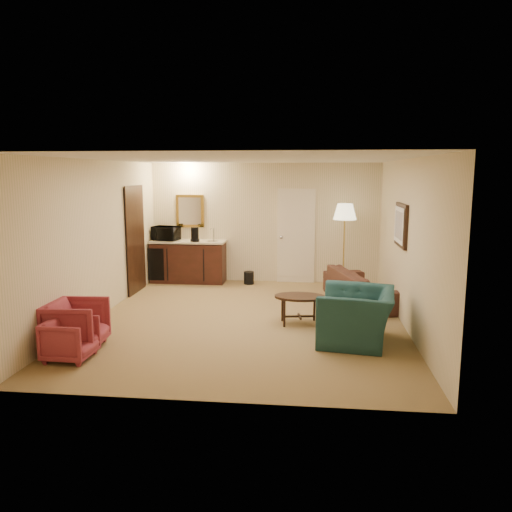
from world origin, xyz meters
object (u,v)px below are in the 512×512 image
Objects in this scene: wetbar_cabinet at (188,261)px; floor_lamp at (344,247)px; teal_armchair at (357,307)px; microwave at (166,232)px; rose_chair_near at (70,337)px; coffee_table at (300,310)px; sofa at (361,282)px; rose_chair_far at (76,322)px; waste_bin at (249,278)px; coffee_maker at (195,234)px.

floor_lamp reaches higher than wetbar_cabinet.
microwave is at bearing -124.83° from teal_armchair.
microwave reaches higher than rose_chair_near.
floor_lamp reaches higher than rose_chair_near.
wetbar_cabinet is at bearing 131.39° from coffee_table.
sofa is 4.40m from microwave.
microwave reaches higher than rose_chair_far.
microwave is at bearing -3.75° from rose_chair_far.
rose_chair_near is at bearing -130.41° from floor_lamp.
floor_lamp is at bearing -39.19° from rose_chair_near.
teal_armchair is 3.89m from rose_chair_near.
floor_lamp is (0.02, 3.30, 0.38)m from teal_armchair.
microwave is at bearing 2.48° from rose_chair_near.
wetbar_cabinet is 3.87m from sofa.
rose_chair_near is 4.97m from waste_bin.
teal_armchair is (-0.27, -2.20, 0.11)m from sofa.
sofa is 5.18m from rose_chair_near.
floor_lamp reaches higher than sofa.
floor_lamp is (0.84, 2.53, 0.66)m from coffee_table.
coffee_table is (3.01, 1.47, -0.14)m from rose_chair_far.
coffee_maker is at bearing -33.07° from wetbar_cabinet.
teal_armchair is at bearing -52.17° from coffee_maker.
floor_lamp reaches higher than rose_chair_far.
rose_chair_far is (-0.50, -4.32, -0.09)m from wetbar_cabinet.
waste_bin is (-2.25, 1.35, -0.27)m from sofa.
floor_lamp reaches higher than coffee_maker.
waste_bin is 1.50m from coffee_maker.
rose_chair_far is 4.31m from coffee_maker.
coffee_table is 2.96× the size of waste_bin.
coffee_table reaches higher than waste_bin.
teal_armchair is (3.33, -3.62, 0.05)m from wetbar_cabinet.
waste_bin is at bearing -1.67° from coffee_maker.
coffee_table is at bearing -55.99° from rose_chair_near.
wetbar_cabinet reaches higher than sofa.
sofa is at bearing 52.65° from coffee_table.
coffee_maker is (0.68, -0.15, -0.03)m from microwave.
floor_lamp reaches higher than waste_bin.
rose_chair_near is 3.46m from coffee_table.
wetbar_cabinet is at bearing 174.54° from floor_lamp.
teal_armchair reaches higher than wetbar_cabinet.
wetbar_cabinet is at bearing -3.57° from rose_chair_near.
microwave is (-4.10, 1.45, 0.71)m from sofa.
wetbar_cabinet is 1.41× the size of teal_armchair.
rose_chair_far is (-4.10, -2.90, -0.03)m from sofa.
microwave reaches higher than waste_bin.
coffee_maker is (-3.17, 0.20, 0.19)m from floor_lamp.
coffee_table is 1.45× the size of microwave.
rose_chair_near is 0.79× the size of rose_chair_far.
wetbar_cabinet is 0.92× the size of floor_lamp.
coffee_table is (2.91, 1.87, -0.06)m from rose_chair_near.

